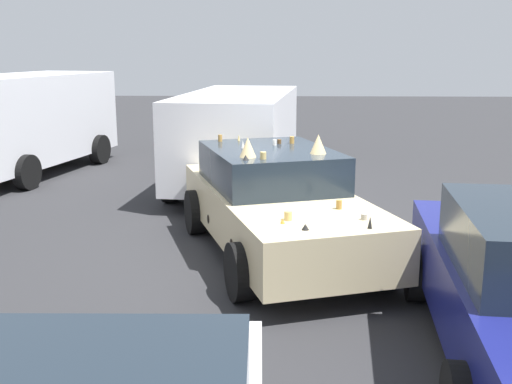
% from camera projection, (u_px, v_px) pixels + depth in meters
% --- Properties ---
extents(ground_plane, '(60.00, 60.00, 0.00)m').
position_uv_depth(ground_plane, '(278.00, 255.00, 8.61)').
color(ground_plane, '#2D2D30').
extents(art_car_decorated, '(4.76, 3.03, 1.70)m').
position_uv_depth(art_car_decorated, '(276.00, 202.00, 8.52)').
color(art_car_decorated, beige).
rests_on(art_car_decorated, ground).
extents(parked_van_behind_left, '(5.37, 2.99, 2.23)m').
position_uv_depth(parked_van_behind_left, '(25.00, 119.00, 14.03)').
color(parked_van_behind_left, silver).
rests_on(parked_van_behind_left, ground).
extents(parked_van_near_left, '(5.27, 2.67, 1.93)m').
position_uv_depth(parked_van_near_left, '(238.00, 134.00, 12.71)').
color(parked_van_near_left, silver).
rests_on(parked_van_near_left, ground).
extents(parked_sedan_behind_left, '(4.58, 2.30, 1.40)m').
position_uv_depth(parked_sedan_behind_left, '(245.00, 130.00, 16.51)').
color(parked_sedan_behind_left, black).
rests_on(parked_sedan_behind_left, ground).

